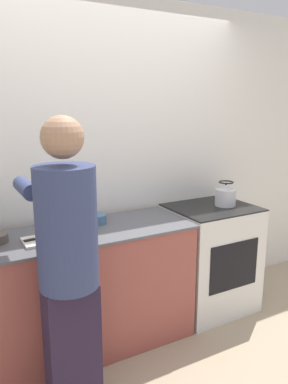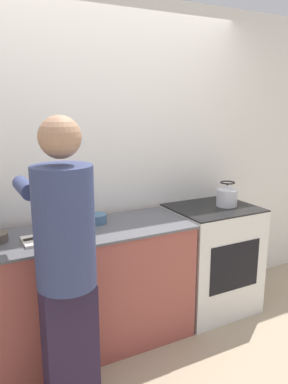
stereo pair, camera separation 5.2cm
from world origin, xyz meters
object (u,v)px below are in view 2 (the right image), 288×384
object	(u,v)px
oven	(211,258)
cutting_board	(45,239)
person	(65,260)
knife	(37,238)
kettle	(227,196)

from	to	relation	value
oven	cutting_board	size ratio (longest dim) A/B	3.29
cutting_board	person	bearing A→B (deg)	-88.94
knife	kettle	distance (m)	1.61
oven	knife	distance (m)	1.56
knife	kettle	size ratio (longest dim) A/B	0.91
knife	kettle	xyz separation A→B (m)	(1.61, 0.04, 0.09)
kettle	cutting_board	bearing A→B (deg)	-177.76
knife	person	bearing A→B (deg)	-90.61
cutting_board	knife	distance (m)	0.05
oven	cutting_board	distance (m)	1.52
knife	cutting_board	bearing A→B (deg)	-27.58
person	knife	bearing A→B (deg)	96.41
oven	person	distance (m)	1.61
cutting_board	knife	xyz separation A→B (m)	(-0.04, 0.02, 0.01)
oven	person	bearing A→B (deg)	-159.57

